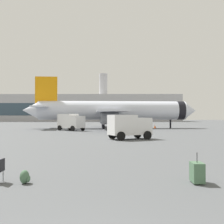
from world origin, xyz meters
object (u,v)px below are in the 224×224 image
object	(u,v)px
service_truck	(71,121)
rolling_suitcase	(197,172)
safety_cone_near	(155,126)
airplane_at_gate	(112,111)
traveller_backpack	(25,177)
safety_cone_mid	(129,131)
cargo_van	(129,126)

from	to	relation	value
service_truck	rolling_suitcase	size ratio (longest dim) A/B	4.64
service_truck	safety_cone_near	distance (m)	18.97
safety_cone_near	rolling_suitcase	xyz separation A→B (m)	(-5.64, -45.74, -0.01)
airplane_at_gate	traveller_backpack	world-z (taller)	airplane_at_gate
airplane_at_gate	safety_cone_near	world-z (taller)	airplane_at_gate
service_truck	safety_cone_mid	xyz separation A→B (m)	(9.62, -8.48, -1.28)
service_truck	traveller_backpack	xyz separation A→B (m)	(4.32, -35.90, -1.37)
safety_cone_mid	safety_cone_near	bearing A→B (deg)	70.55
airplane_at_gate	rolling_suitcase	xyz separation A→B (m)	(3.46, -44.03, -3.27)
service_truck	safety_cone_mid	distance (m)	12.89
cargo_van	safety_cone_near	xyz separation A→B (m)	(7.02, 27.45, -1.05)
cargo_van	traveller_backpack	world-z (taller)	cargo_van
rolling_suitcase	traveller_backpack	size ratio (longest dim) A/B	2.29
cargo_van	traveller_backpack	size ratio (longest dim) A/B	10.07
airplane_at_gate	service_truck	world-z (taller)	airplane_at_gate
traveller_backpack	safety_cone_mid	bearing A→B (deg)	79.06
cargo_van	safety_cone_mid	world-z (taller)	cargo_van
cargo_van	safety_cone_mid	size ratio (longest dim) A/B	7.27
safety_cone_near	traveller_backpack	distance (m)	47.34
safety_cone_near	rolling_suitcase	bearing A→B (deg)	-97.03
airplane_at_gate	traveller_backpack	xyz separation A→B (m)	(-2.71, -44.13, -3.42)
cargo_van	rolling_suitcase	size ratio (longest dim) A/B	4.39
safety_cone_near	cargo_van	bearing A→B (deg)	-104.34
traveller_backpack	cargo_van	bearing A→B (deg)	75.41
rolling_suitcase	safety_cone_mid	bearing A→B (deg)	91.81
safety_cone_near	traveller_backpack	size ratio (longest dim) A/B	1.70
airplane_at_gate	service_truck	size ratio (longest dim) A/B	7.00
service_truck	cargo_van	world-z (taller)	service_truck
safety_cone_near	rolling_suitcase	size ratio (longest dim) A/B	0.74
service_truck	cargo_van	xyz separation A→B (m)	(9.10, -17.51, -0.16)
safety_cone_mid	cargo_van	bearing A→B (deg)	-93.26
airplane_at_gate	rolling_suitcase	distance (m)	44.29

